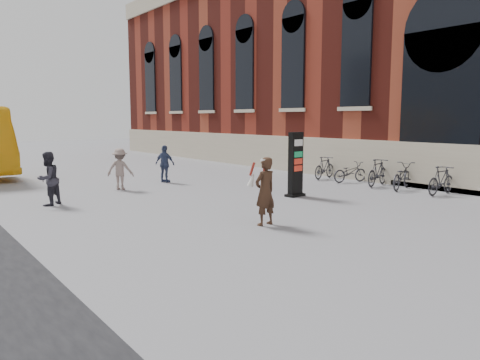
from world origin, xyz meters
TOP-DOWN VIEW (x-y plane):
  - ground at (0.00, 0.00)m, footprint 100.00×100.00m
  - station at (15.48, 6.00)m, footprint 12.15×44.50m
  - info_pylon at (4.18, 2.18)m, footprint 0.75×0.41m
  - woman at (0.44, -0.62)m, footprint 0.69×0.63m
  - pedestrian_a at (-3.22, 5.57)m, footprint 1.04×1.00m
  - pedestrian_b at (-0.09, 7.39)m, footprint 1.16×1.12m
  - pedestrian_c at (2.25, 8.18)m, footprint 0.77×1.01m
  - bike_3 at (8.60, -0.72)m, footprint 1.76×0.55m
  - bike_4 at (8.60, 0.90)m, footprint 2.07×1.24m
  - bike_5 at (8.60, 2.02)m, footprint 1.93×0.97m
  - bike_6 at (8.60, 3.43)m, footprint 1.76×0.90m
  - bike_7 at (8.60, 4.92)m, footprint 1.76×0.88m

SIDE VIEW (x-z plane):
  - ground at x=0.00m, z-range 0.00..0.00m
  - bike_6 at x=8.60m, z-range 0.00..0.88m
  - bike_7 at x=8.60m, z-range 0.00..1.02m
  - bike_4 at x=8.60m, z-range 0.00..1.03m
  - bike_3 at x=8.60m, z-range 0.00..1.05m
  - bike_5 at x=8.60m, z-range 0.00..1.11m
  - pedestrian_b at x=-0.09m, z-range 0.00..1.59m
  - pedestrian_c at x=2.25m, z-range 0.00..1.59m
  - pedestrian_a at x=-3.22m, z-range 0.00..1.69m
  - woman at x=0.44m, z-range 0.02..1.78m
  - info_pylon at x=4.18m, z-range 0.00..2.25m
  - station at x=15.48m, z-range -1.49..17.66m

